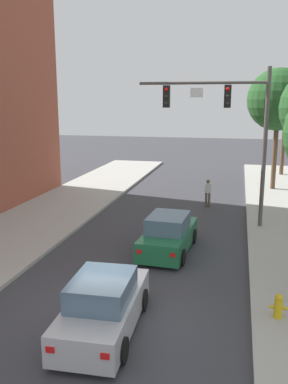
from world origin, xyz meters
The scene contains 8 objects.
ground_plane centered at (0.00, 0.00, 0.00)m, with size 120.00×120.00×0.00m, color #38383D.
traffic_signal_mast centered at (2.89, 9.75, 5.32)m, with size 6.14×0.38×7.50m.
car_lead_green centered at (0.77, 5.63, 0.72)m, with size 2.02×4.33×1.60m.
car_following_silver centered at (0.08, -0.71, 0.72)m, with size 1.95×4.30×1.60m.
pedestrian_crossing_road centered at (1.77, 13.45, 0.91)m, with size 0.36×0.22×1.64m.
fire_hydrant centered at (4.72, 0.80, 0.51)m, with size 0.48×0.24×0.72m.
street_tree_third centered at (5.83, 19.00, 6.19)m, with size 4.13×4.13×8.13m.
street_tree_farthest centered at (6.93, 25.11, 5.97)m, with size 3.56×3.56×7.63m.
Camera 1 is at (3.43, -10.34, 6.12)m, focal length 38.51 mm.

